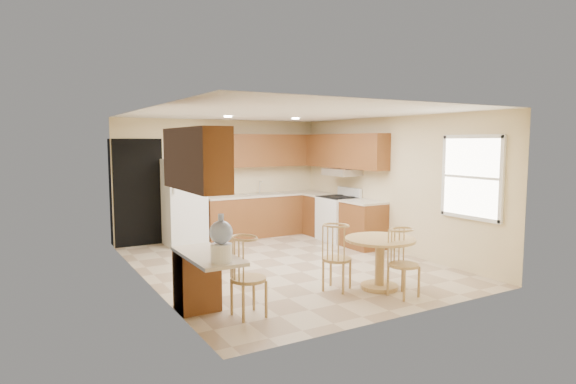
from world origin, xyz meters
TOP-DOWN VIEW (x-y plane):
  - floor at (0.00, 0.00)m, footprint 5.50×5.50m
  - ceiling at (0.00, 0.00)m, footprint 4.50×5.50m
  - wall_back at (0.00, 2.75)m, footprint 4.50×0.02m
  - wall_front at (0.00, -2.75)m, footprint 4.50×0.02m
  - wall_left at (-2.25, 0.00)m, footprint 0.02×5.50m
  - wall_right at (2.25, 0.00)m, footprint 0.02×5.50m
  - doorway at (-1.75, 2.73)m, footprint 0.90×0.02m
  - base_cab_back at (0.88, 2.45)m, footprint 2.75×0.60m
  - counter_back at (0.88, 2.45)m, footprint 2.75×0.63m
  - base_cab_right_a at (1.95, 1.85)m, footprint 0.60×0.59m
  - counter_right_a at (1.95, 1.85)m, footprint 0.63×0.59m
  - base_cab_right_b at (1.95, 0.40)m, footprint 0.60×0.80m
  - counter_right_b at (1.95, 0.40)m, footprint 0.63×0.80m
  - upper_cab_back at (0.88, 2.58)m, footprint 2.75×0.33m
  - upper_cab_right at (2.08, 1.21)m, footprint 0.33×2.42m
  - upper_cab_left at (-2.08, -1.60)m, footprint 0.33×1.40m
  - sink at (0.85, 2.45)m, footprint 0.78×0.44m
  - range_hood at (2.00, 1.18)m, footprint 0.50×0.76m
  - desk_pedestal at (-2.00, -1.32)m, footprint 0.48×0.42m
  - desk_top at (-2.00, -1.70)m, footprint 0.50×1.20m
  - window at (2.23, -1.85)m, footprint 0.06×1.12m
  - can_light_a at (-0.50, 1.20)m, footprint 0.14×0.14m
  - can_light_b at (0.90, 1.20)m, footprint 0.14×0.14m
  - refrigerator at (-0.95, 2.40)m, footprint 0.75×0.73m
  - stove at (1.92, 1.18)m, footprint 0.65×0.76m
  - dining_table at (0.48, -1.78)m, footprint 0.97×0.97m
  - chair_table_a at (-0.07, -1.62)m, footprint 0.40×0.51m
  - chair_table_b at (0.53, -2.29)m, footprint 0.39×0.39m
  - chair_desk at (-1.55, -1.92)m, footprint 0.42×0.54m
  - water_crock at (-2.00, -2.12)m, footprint 0.25×0.25m

SIDE VIEW (x-z plane):
  - floor at x=0.00m, z-range 0.00..0.00m
  - desk_pedestal at x=-2.00m, z-range 0.00..0.72m
  - base_cab_back at x=0.88m, z-range 0.00..0.87m
  - base_cab_right_a at x=1.95m, z-range 0.00..0.87m
  - base_cab_right_b at x=1.95m, z-range 0.00..0.87m
  - dining_table at x=0.48m, z-range 0.11..0.83m
  - stove at x=1.92m, z-range -0.08..1.01m
  - chair_table_b at x=0.53m, z-range 0.10..0.99m
  - chair_table_a at x=-0.07m, z-range 0.10..1.01m
  - chair_desk at x=-1.55m, z-range 0.10..1.04m
  - desk_top at x=-2.00m, z-range 0.73..0.77m
  - refrigerator at x=-0.95m, z-range 0.00..1.70m
  - counter_back at x=0.88m, z-range 0.87..0.91m
  - counter_right_a at x=1.95m, z-range 0.87..0.91m
  - counter_right_b at x=1.95m, z-range 0.87..0.91m
  - sink at x=0.85m, z-range 0.91..0.92m
  - water_crock at x=-2.00m, z-range 0.75..1.26m
  - doorway at x=-1.75m, z-range 0.00..2.10m
  - wall_back at x=0.00m, z-range 0.00..2.50m
  - wall_front at x=0.00m, z-range 0.00..2.50m
  - wall_left at x=-2.25m, z-range 0.00..2.50m
  - wall_right at x=2.25m, z-range 0.00..2.50m
  - range_hood at x=2.00m, z-range 1.35..1.49m
  - window at x=2.23m, z-range 0.85..2.15m
  - upper_cab_back at x=0.88m, z-range 1.50..2.20m
  - upper_cab_right at x=2.08m, z-range 1.50..2.20m
  - upper_cab_left at x=-2.08m, z-range 1.50..2.20m
  - can_light_a at x=-0.50m, z-range 2.48..2.49m
  - can_light_b at x=0.90m, z-range 2.48..2.49m
  - ceiling at x=0.00m, z-range 2.49..2.51m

